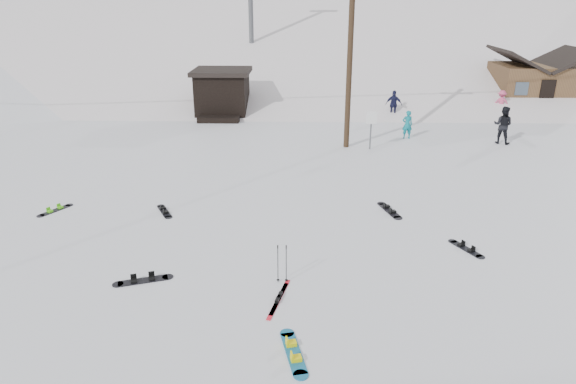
{
  "coord_description": "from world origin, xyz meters",
  "views": [
    {
      "loc": [
        -0.22,
        -10.18,
        6.95
      ],
      "look_at": [
        -0.58,
        4.17,
        1.4
      ],
      "focal_mm": 32.0,
      "sensor_mm": 36.0,
      "label": 1
    }
  ],
  "objects_px": {
    "hero_snowboard": "(294,352)",
    "hero_skis": "(279,298)",
    "cabin": "(534,84)",
    "utility_pole": "(350,48)"
  },
  "relations": [
    {
      "from": "cabin",
      "to": "hero_snowboard",
      "type": "height_order",
      "value": "cabin"
    },
    {
      "from": "cabin",
      "to": "hero_snowboard",
      "type": "relative_size",
      "value": 3.31
    },
    {
      "from": "cabin",
      "to": "hero_snowboard",
      "type": "bearing_deg",
      "value": -121.02
    },
    {
      "from": "hero_snowboard",
      "to": "hero_skis",
      "type": "distance_m",
      "value": 2.05
    },
    {
      "from": "utility_pole",
      "to": "hero_snowboard",
      "type": "bearing_deg",
      "value": -98.54
    },
    {
      "from": "hero_skis",
      "to": "utility_pole",
      "type": "bearing_deg",
      "value": 91.73
    },
    {
      "from": "utility_pole",
      "to": "hero_snowboard",
      "type": "relative_size",
      "value": 5.54
    },
    {
      "from": "utility_pole",
      "to": "hero_skis",
      "type": "relative_size",
      "value": 5.06
    },
    {
      "from": "hero_skis",
      "to": "hero_snowboard",
      "type": "bearing_deg",
      "value": -65.87
    },
    {
      "from": "cabin",
      "to": "hero_skis",
      "type": "xyz_separation_m",
      "value": [
        -15.72,
        -23.47,
        -1.46
      ]
    }
  ]
}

